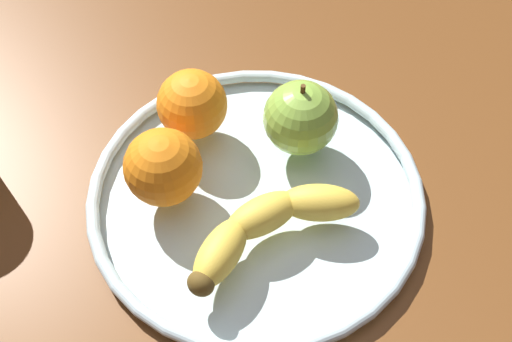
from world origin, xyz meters
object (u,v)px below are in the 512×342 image
object	(u,v)px
banana	(265,226)
fruit_bowl	(256,196)
orange_front_right	(163,167)
orange_back_right	(196,102)
apple	(301,118)

from	to	relation	value
banana	fruit_bowl	bearing A→B (deg)	-110.70
orange_front_right	orange_back_right	size ratio (longest dim) A/B	1.04
apple	orange_back_right	world-z (taller)	apple
fruit_bowl	apple	distance (cm)	8.22
fruit_bowl	orange_back_right	distance (cm)	10.40
apple	orange_back_right	distance (cm)	9.91
banana	apple	distance (cm)	11.03
banana	orange_back_right	bearing A→B (deg)	-92.84
apple	orange_front_right	xyz separation A→B (cm)	(12.94, -3.24, -0.01)
apple	orange_front_right	bearing A→B (deg)	-14.05
orange_back_right	orange_front_right	bearing A→B (deg)	33.61
apple	banana	bearing A→B (deg)	33.72
banana	orange_back_right	size ratio (longest dim) A/B	2.66
banana	orange_front_right	size ratio (longest dim) A/B	2.55
fruit_bowl	apple	xyz separation A→B (cm)	(-6.72, -1.87, 4.35)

